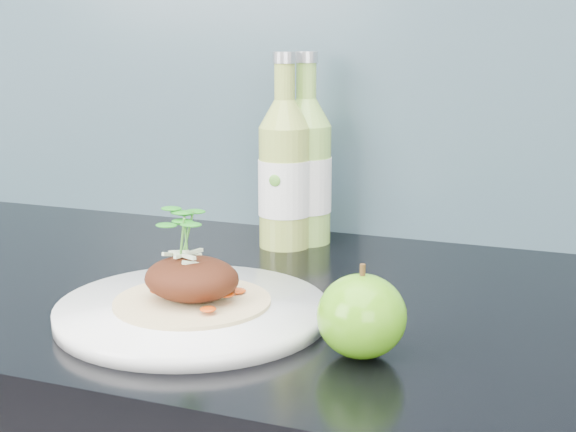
% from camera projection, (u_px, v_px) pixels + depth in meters
% --- Properties ---
extents(dinner_plate, '(0.33, 0.33, 0.02)m').
position_uv_depth(dinner_plate, '(193.00, 311.00, 0.81)').
color(dinner_plate, white).
rests_on(dinner_plate, kitchen_counter).
extents(pork_taco, '(0.16, 0.16, 0.10)m').
position_uv_depth(pork_taco, '(192.00, 276.00, 0.80)').
color(pork_taco, tan).
rests_on(pork_taco, dinner_plate).
extents(green_apple, '(0.09, 0.09, 0.09)m').
position_uv_depth(green_apple, '(362.00, 316.00, 0.71)').
color(green_apple, '#358C0F').
rests_on(green_apple, kitchen_counter).
extents(cider_bottle_left, '(0.09, 0.09, 0.26)m').
position_uv_depth(cider_bottle_left, '(285.00, 175.00, 1.07)').
color(cider_bottle_left, '#9DB34A').
rests_on(cider_bottle_left, kitchen_counter).
extents(cider_bottle_right, '(0.08, 0.08, 0.26)m').
position_uv_depth(cider_bottle_right, '(306.00, 172.00, 1.09)').
color(cider_bottle_right, '#92C652').
rests_on(cider_bottle_right, kitchen_counter).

